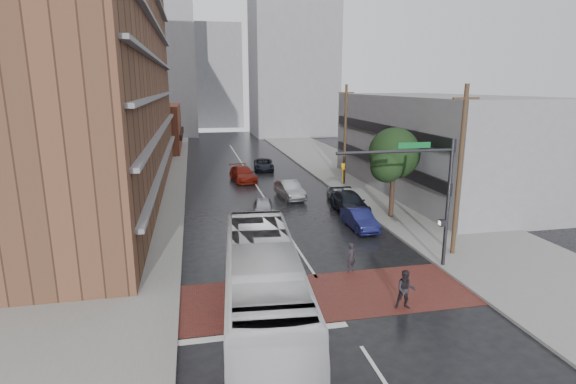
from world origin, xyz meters
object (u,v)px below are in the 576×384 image
car_travel_a (263,207)px  suv_travel (264,165)px  pedestrian_b (406,290)px  transit_bus (263,285)px  car_travel_c (243,174)px  car_travel_b (290,190)px  car_parked_near (360,219)px  pedestrian_a (351,257)px  car_parked_mid (349,203)px  car_parked_far (338,195)px

car_travel_a → suv_travel: (3.03, 18.95, 0.03)m
pedestrian_b → suv_travel: (-0.97, 35.24, -0.24)m
transit_bus → car_travel_c: 29.59m
car_travel_c → car_travel_b: bearing=-75.9°
transit_bus → pedestrian_b: transit_bus is taller
car_travel_a → car_parked_near: bearing=-29.4°
car_travel_b → car_parked_near: size_ratio=1.11×
transit_bus → pedestrian_a: bearing=44.2°
car_travel_b → suv_travel: 14.08m
car_travel_b → car_parked_mid: (3.72, -5.41, 0.00)m
transit_bus → car_parked_far: transit_bus is taller
car_parked_near → car_parked_far: size_ratio=1.14×
car_travel_c → car_parked_mid: 15.38m
car_parked_near → car_parked_far: bearing=82.2°
car_travel_b → car_travel_c: size_ratio=0.89×
car_parked_near → car_travel_c: bearing=108.2°
suv_travel → car_travel_c: bearing=-112.2°
car_travel_a → car_parked_mid: 6.94m
transit_bus → car_travel_a: 16.56m
car_parked_mid → car_travel_a: bearing=176.6°
car_travel_b → car_parked_far: bearing=-35.2°
pedestrian_b → car_parked_near: pedestrian_b is taller
car_travel_b → suv_travel: car_travel_b is taller
pedestrian_b → car_travel_a: (-4.00, 16.30, -0.27)m
transit_bus → car_parked_near: 14.46m
pedestrian_a → car_parked_far: (4.02, 14.56, -0.17)m
car_travel_b → pedestrian_b: bearing=-94.4°
transit_bus → car_travel_c: bearing=90.3°
suv_travel → car_parked_near: 23.95m
car_travel_a → pedestrian_a: bearing=-67.0°
pedestrian_b → car_travel_b: pedestrian_b is taller
car_travel_a → pedestrian_b: bearing=-67.7°
transit_bus → car_travel_a: size_ratio=3.34×
car_travel_c → suv_travel: (3.13, 5.80, -0.09)m
car_travel_a → suv_travel: size_ratio=0.78×
pedestrian_b → car_travel_a: pedestrian_b is taller
car_parked_near → car_parked_mid: 4.32m
pedestrian_b → car_travel_b: size_ratio=0.39×
car_travel_b → car_travel_c: (-3.29, 8.28, -0.01)m
car_parked_far → car_travel_a: bearing=-154.1°
car_parked_near → suv_travel: bearing=96.5°
pedestrian_a → car_travel_b: bearing=67.0°
car_parked_mid → car_travel_c: bearing=118.2°
transit_bus → car_travel_b: 21.97m
pedestrian_a → car_parked_mid: (3.88, 11.25, -0.03)m
transit_bus → car_parked_far: size_ratio=3.41×
transit_bus → car_travel_c: transit_bus is taller
pedestrian_b → car_parked_mid: pedestrian_b is taller
car_travel_c → car_parked_far: bearing=-63.0°
pedestrian_b → car_parked_far: bearing=96.3°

